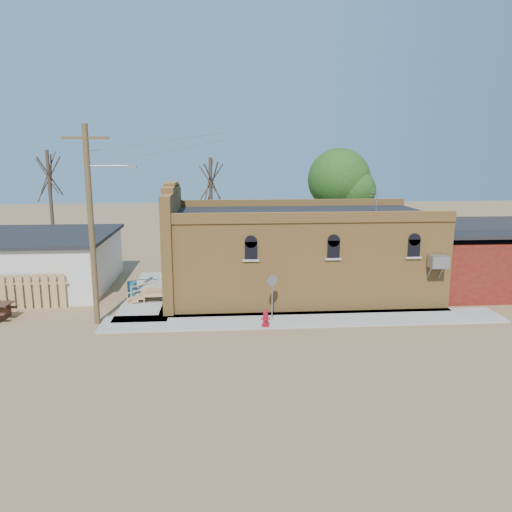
{
  "coord_description": "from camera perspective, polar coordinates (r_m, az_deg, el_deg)",
  "views": [
    {
      "loc": [
        -2.57,
        -21.34,
        7.7
      ],
      "look_at": [
        -0.56,
        4.54,
        2.4
      ],
      "focal_mm": 35.0,
      "sensor_mm": 36.0,
      "label": 1
    }
  ],
  "objects": [
    {
      "name": "brick_bar",
      "position": [
        27.69,
        4.4,
        0.34
      ],
      "size": [
        16.4,
        7.97,
        6.3
      ],
      "color": "#B87C38",
      "rests_on": "ground"
    },
    {
      "name": "stop_sign",
      "position": [
        23.16,
        1.86,
        -3.32
      ],
      "size": [
        0.52,
        0.38,
        2.19
      ],
      "rotation": [
        0.0,
        0.0,
        0.18
      ],
      "color": "gray",
      "rests_on": "sidewalk_south"
    },
    {
      "name": "sidewalk_south",
      "position": [
        23.87,
        5.66,
        -7.23
      ],
      "size": [
        19.0,
        2.2,
        0.08
      ],
      "primitive_type": "cube",
      "color": "#9E9991",
      "rests_on": "ground"
    },
    {
      "name": "red_shed",
      "position": [
        30.79,
        22.84,
        0.47
      ],
      "size": [
        5.4,
        6.4,
        4.3
      ],
      "color": "#5D100F",
      "rests_on": "ground"
    },
    {
      "name": "ground",
      "position": [
        22.83,
        2.31,
        -8.18
      ],
      "size": [
        120.0,
        120.0,
        0.0
      ],
      "primitive_type": "plane",
      "color": "olive",
      "rests_on": "ground"
    },
    {
      "name": "fire_hydrant",
      "position": [
        22.63,
        1.1,
        -7.12
      ],
      "size": [
        0.43,
        0.4,
        0.77
      ],
      "rotation": [
        0.0,
        0.0,
        -0.09
      ],
      "color": "#A1091B",
      "rests_on": "sidewalk_south"
    },
    {
      "name": "tree_leafy",
      "position": [
        35.92,
        9.48,
        8.57
      ],
      "size": [
        4.4,
        4.4,
        8.15
      ],
      "color": "#4C3A2B",
      "rests_on": "ground"
    },
    {
      "name": "utility_pole",
      "position": [
        23.4,
        -18.22,
        3.77
      ],
      "size": [
        3.12,
        0.26,
        9.0
      ],
      "color": "#442E1B",
      "rests_on": "ground"
    },
    {
      "name": "tree_bare_far",
      "position": [
        37.17,
        -22.61,
        8.6
      ],
      "size": [
        2.8,
        2.8,
        8.16
      ],
      "color": "#4C3A2B",
      "rests_on": "ground"
    },
    {
      "name": "trash_barrel",
      "position": [
        28.21,
        -13.96,
        -3.66
      ],
      "size": [
        0.65,
        0.65,
        0.78
      ],
      "primitive_type": "cylinder",
      "rotation": [
        0.0,
        0.0,
        0.35
      ],
      "color": "#1A5383",
      "rests_on": "sidewalk_west"
    },
    {
      "name": "tree_bare_near",
      "position": [
        34.39,
        -5.21,
        8.6
      ],
      "size": [
        2.8,
        2.8,
        7.65
      ],
      "color": "#4C3A2B",
      "rests_on": "ground"
    },
    {
      "name": "wood_fence",
      "position": [
        27.98,
        -25.78,
        -3.7
      ],
      "size": [
        5.2,
        0.1,
        1.8
      ],
      "primitive_type": null,
      "color": "#A8804C",
      "rests_on": "ground"
    },
    {
      "name": "sidewalk_west",
      "position": [
        28.64,
        -11.79,
        -4.22
      ],
      "size": [
        2.6,
        10.0,
        0.08
      ],
      "primitive_type": "cube",
      "color": "#9E9991",
      "rests_on": "ground"
    }
  ]
}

